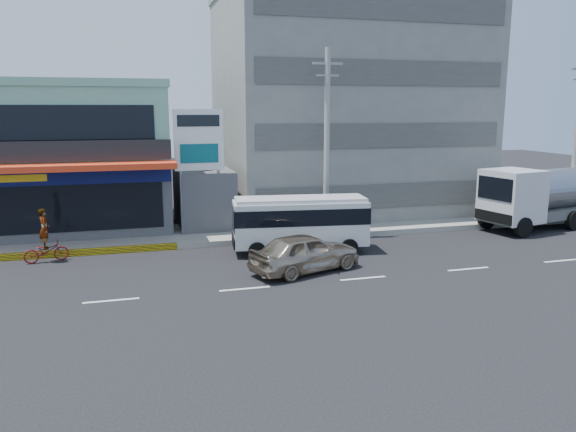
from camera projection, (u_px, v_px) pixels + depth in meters
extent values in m
plane|color=black|center=(245.00, 289.00, 21.92)|extent=(120.00, 120.00, 0.00)
cube|color=gray|center=(297.00, 228.00, 32.21)|extent=(70.00, 5.00, 0.30)
cube|color=#444448|center=(61.00, 195.00, 32.61)|extent=(12.00, 10.00, 4.00)
cube|color=#84BC9B|center=(55.00, 125.00, 31.85)|extent=(12.00, 10.00, 4.00)
cube|color=red|center=(44.00, 168.00, 26.72)|extent=(12.40, 1.80, 0.30)
cube|color=#0B124E|center=(47.00, 177.00, 27.54)|extent=(12.00, 0.12, 0.80)
cube|color=black|center=(50.00, 207.00, 27.85)|extent=(11.00, 0.06, 2.60)
cube|color=gray|center=(345.00, 107.00, 37.45)|extent=(16.00, 12.00, 14.00)
cube|color=#444448|center=(203.00, 198.00, 32.92)|extent=(3.00, 6.00, 3.50)
cylinder|color=slate|center=(205.00, 169.00, 31.63)|extent=(1.50, 1.50, 0.15)
cylinder|color=gray|center=(181.00, 179.00, 29.59)|extent=(0.16, 0.16, 6.50)
cylinder|color=gray|center=(219.00, 178.00, 30.13)|extent=(0.16, 0.16, 6.50)
cube|color=white|center=(199.00, 140.00, 29.47)|extent=(2.60, 0.18, 3.20)
cylinder|color=#999993|center=(327.00, 146.00, 29.58)|extent=(0.30, 0.30, 10.00)
cube|color=#999993|center=(328.00, 63.00, 28.78)|extent=(1.60, 0.12, 0.12)
cube|color=#999993|center=(328.00, 75.00, 28.89)|extent=(1.20, 0.10, 0.10)
cylinder|color=#999993|center=(576.00, 141.00, 33.89)|extent=(0.30, 0.30, 10.00)
cube|color=silver|center=(300.00, 223.00, 27.23)|extent=(6.65, 2.83, 2.12)
cube|color=black|center=(300.00, 214.00, 27.15)|extent=(6.70, 2.88, 0.78)
cube|color=silver|center=(300.00, 199.00, 27.01)|extent=(6.44, 2.62, 0.18)
cylinder|color=black|center=(257.00, 251.00, 26.13)|extent=(0.85, 0.36, 0.83)
cylinder|color=black|center=(253.00, 241.00, 28.09)|extent=(0.85, 0.36, 0.83)
cylinder|color=black|center=(349.00, 247.00, 26.78)|extent=(0.85, 0.36, 0.83)
cylinder|color=black|center=(339.00, 238.00, 28.74)|extent=(0.85, 0.36, 0.83)
imported|color=tan|center=(305.00, 252.00, 24.12)|extent=(5.36, 3.49, 1.70)
cube|color=silver|center=(512.00, 196.00, 31.53)|extent=(3.19, 3.19, 2.94)
cube|color=#595956|center=(548.00, 212.00, 33.18)|extent=(9.34, 4.22, 0.56)
cylinder|color=gray|center=(563.00, 188.00, 33.43)|extent=(6.67, 3.58, 2.37)
cylinder|color=black|center=(523.00, 227.00, 30.48)|extent=(1.17, 0.56, 1.13)
cylinder|color=black|center=(486.00, 219.00, 32.75)|extent=(1.17, 0.56, 1.13)
cylinder|color=black|center=(574.00, 220.00, 32.37)|extent=(1.17, 0.56, 1.13)
cylinder|color=black|center=(536.00, 213.00, 34.63)|extent=(1.17, 0.56, 1.13)
cylinder|color=black|center=(561.00, 210.00, 35.70)|extent=(1.17, 0.56, 1.13)
imported|color=#600D0F|center=(46.00, 251.00, 25.68)|extent=(2.04, 1.09, 1.02)
imported|color=#66594C|center=(44.00, 229.00, 25.48)|extent=(0.59, 0.76, 1.87)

